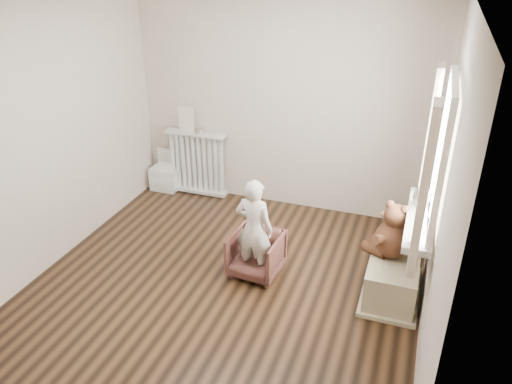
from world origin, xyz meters
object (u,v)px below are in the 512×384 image
(armchair, at_px, (256,254))
(plush_cat, at_px, (422,195))
(toy_bench, at_px, (393,275))
(toy_vanity, at_px, (165,170))
(teddy_bear, at_px, (394,229))
(radiator, at_px, (197,166))
(child, at_px, (254,229))

(armchair, relative_size, plush_cat, 1.92)
(toy_bench, bearing_deg, plush_cat, 41.28)
(armchair, xyz_separation_m, toy_bench, (1.30, 0.12, -0.02))
(toy_vanity, xyz_separation_m, teddy_bear, (3.02, -1.25, 0.40))
(teddy_bear, bearing_deg, radiator, 177.54)
(armchair, relative_size, teddy_bear, 0.92)
(teddy_bear, bearing_deg, armchair, -149.35)
(toy_vanity, relative_size, toy_bench, 0.67)
(toy_vanity, bearing_deg, plush_cat, -19.72)
(radiator, height_order, child, child)
(toy_bench, xyz_separation_m, plush_cat, (0.14, 0.12, 0.80))
(armchair, relative_size, toy_bench, 0.59)
(child, xyz_separation_m, teddy_bear, (1.26, 0.20, 0.14))
(teddy_bear, bearing_deg, toy_vanity, -178.38)
(toy_vanity, height_order, plush_cat, plush_cat)
(toy_bench, bearing_deg, toy_vanity, 157.47)
(plush_cat, bearing_deg, child, -153.67)
(radiator, bearing_deg, toy_bench, -26.54)
(armchair, height_order, teddy_bear, teddy_bear)
(plush_cat, bearing_deg, toy_bench, -123.85)
(toy_bench, xyz_separation_m, teddy_bear, (-0.05, 0.03, 0.47))
(armchair, bearing_deg, plush_cat, 13.91)
(radiator, xyz_separation_m, teddy_bear, (2.56, -1.28, 0.28))
(child, relative_size, toy_bench, 1.23)
(toy_bench, relative_size, teddy_bear, 1.57)
(toy_vanity, height_order, child, child)
(child, height_order, toy_bench, child)
(teddy_bear, height_order, plush_cat, plush_cat)
(child, height_order, teddy_bear, child)
(child, distance_m, toy_bench, 1.36)
(toy_bench, distance_m, teddy_bear, 0.47)
(radiator, relative_size, teddy_bear, 1.58)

